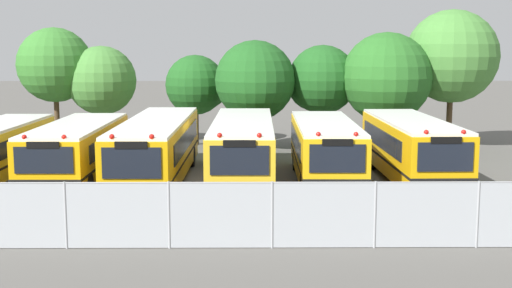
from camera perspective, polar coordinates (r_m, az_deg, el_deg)
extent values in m
plane|color=#595651|center=(28.57, -4.56, -3.18)|extent=(160.00, 160.00, 0.00)
cube|color=black|center=(29.96, -19.28, 0.04)|extent=(0.17, 7.90, 0.69)
cylinder|color=black|center=(32.95, -17.72, -1.12)|extent=(0.30, 1.00, 1.00)
cube|color=#EAA80C|center=(29.21, -14.85, -0.50)|extent=(2.60, 9.10, 1.99)
cube|color=white|center=(29.07, -14.93, 1.55)|extent=(2.54, 8.91, 0.12)
cube|color=black|center=(25.00, -17.44, -3.98)|extent=(2.60, 0.17, 0.36)
cube|color=black|center=(24.83, -17.53, -1.31)|extent=(2.09, 0.07, 0.95)
cube|color=black|center=(29.15, -12.27, 0.20)|extent=(0.08, 7.08, 0.72)
cube|color=black|center=(29.80, -17.13, 0.19)|extent=(0.08, 7.08, 0.72)
cube|color=black|center=(29.27, -14.82, -1.27)|extent=(2.62, 9.19, 0.10)
sphere|color=red|center=(24.67, -15.94, 0.57)|extent=(0.18, 0.18, 0.18)
sphere|color=red|center=(25.09, -19.02, 0.56)|extent=(0.18, 0.18, 0.18)
cube|color=black|center=(24.74, -17.59, -0.09)|extent=(1.15, 0.09, 0.24)
cylinder|color=black|center=(26.08, -14.11, -3.41)|extent=(0.29, 1.00, 1.00)
cylinder|color=black|center=(26.72, -18.83, -3.33)|extent=(0.29, 1.00, 1.00)
cylinder|color=black|center=(31.72, -11.57, -1.25)|extent=(0.29, 1.00, 1.00)
cylinder|color=black|center=(32.25, -15.52, -1.23)|extent=(0.29, 1.00, 1.00)
cube|color=#EAA80C|center=(28.27, -8.39, -0.39)|extent=(2.50, 11.32, 2.19)
cube|color=white|center=(28.12, -8.44, 1.93)|extent=(2.45, 11.09, 0.12)
cube|color=black|center=(22.90, -10.43, -4.85)|extent=(2.46, 0.18, 0.36)
cube|color=black|center=(22.69, -10.49, -1.60)|extent=(1.97, 0.08, 1.05)
cube|color=black|center=(28.36, -5.87, 0.40)|extent=(0.12, 8.81, 0.79)
cube|color=black|center=(28.72, -10.73, 0.39)|extent=(0.12, 8.81, 0.79)
cube|color=black|center=(28.34, -8.37, -1.27)|extent=(2.53, 11.43, 0.10)
sphere|color=red|center=(22.61, -8.82, 0.62)|extent=(0.18, 0.18, 0.18)
sphere|color=red|center=(22.85, -12.10, 0.61)|extent=(0.18, 0.18, 0.18)
cube|color=black|center=(22.58, -10.54, -0.10)|extent=(1.08, 0.09, 0.24)
cylinder|color=black|center=(24.16, -7.31, -4.15)|extent=(0.29, 1.00, 1.00)
cylinder|color=black|center=(24.52, -12.26, -4.09)|extent=(0.29, 1.00, 1.00)
cylinder|color=black|center=(32.06, -5.48, -1.01)|extent=(0.29, 1.00, 1.00)
cylinder|color=black|center=(32.34, -9.23, -1.01)|extent=(0.29, 1.00, 1.00)
cube|color=yellow|center=(28.39, -1.12, -0.33)|extent=(2.60, 10.64, 2.13)
cube|color=white|center=(28.24, -1.12, 1.93)|extent=(2.54, 10.43, 0.12)
cube|color=black|center=(23.27, -1.40, -4.50)|extent=(2.53, 0.19, 0.36)
cube|color=black|center=(23.07, -1.41, -1.39)|extent=(2.04, 0.08, 1.02)
cube|color=black|center=(28.63, 1.42, 0.44)|extent=(0.13, 8.28, 0.77)
cube|color=black|center=(28.69, -3.62, 0.44)|extent=(0.13, 8.28, 0.77)
cube|color=black|center=(28.45, -1.11, -1.18)|extent=(2.62, 10.75, 0.10)
sphere|color=red|center=(23.10, 0.29, 0.74)|extent=(0.18, 0.18, 0.18)
sphere|color=red|center=(23.14, -3.10, 0.74)|extent=(0.18, 0.18, 0.18)
cube|color=black|center=(22.96, -1.42, 0.03)|extent=(1.12, 0.09, 0.24)
cylinder|color=black|center=(24.70, 1.25, -3.81)|extent=(0.29, 1.00, 1.00)
cylinder|color=black|center=(24.76, -3.86, -3.80)|extent=(0.29, 1.00, 1.00)
cylinder|color=black|center=(31.99, 1.00, -1.00)|extent=(0.29, 1.00, 1.00)
cylinder|color=black|center=(32.04, -2.94, -0.99)|extent=(0.29, 1.00, 1.00)
cube|color=yellow|center=(28.27, 5.85, -0.45)|extent=(2.53, 9.05, 2.10)
cube|color=white|center=(28.12, 5.88, 1.79)|extent=(2.48, 8.87, 0.12)
cube|color=black|center=(23.95, 6.86, -4.18)|extent=(2.45, 0.19, 0.36)
cube|color=black|center=(23.76, 6.90, -1.22)|extent=(1.97, 0.09, 1.01)
cube|color=black|center=(28.65, 8.23, 0.31)|extent=(0.14, 7.03, 0.75)
cube|color=black|center=(28.42, 3.35, 0.32)|extent=(0.14, 7.03, 0.75)
cube|color=black|center=(28.33, 5.84, -1.28)|extent=(2.55, 9.14, 0.10)
sphere|color=red|center=(23.89, 8.46, 0.81)|extent=(0.18, 0.18, 0.18)
sphere|color=red|center=(23.74, 5.30, 0.82)|extent=(0.18, 0.18, 0.18)
cube|color=black|center=(23.66, 6.92, 0.13)|extent=(1.08, 0.10, 0.24)
cylinder|color=black|center=(25.52, 8.85, -3.51)|extent=(0.29, 1.00, 1.00)
cylinder|color=black|center=(25.29, 4.09, -3.54)|extent=(0.29, 1.00, 1.00)
cylinder|color=black|center=(31.18, 7.29, -1.31)|extent=(0.29, 1.00, 1.00)
cylinder|color=black|center=(31.00, 3.40, -1.31)|extent=(0.29, 1.00, 1.00)
cube|color=#EAA80C|center=(29.04, 12.99, -0.31)|extent=(2.58, 9.35, 2.17)
cube|color=white|center=(28.90, 13.06, 1.93)|extent=(2.53, 9.16, 0.12)
cube|color=black|center=(24.74, 15.65, -4.03)|extent=(2.46, 0.21, 0.36)
cube|color=black|center=(24.54, 15.73, -1.06)|extent=(1.98, 0.10, 1.04)
cube|color=black|center=(29.61, 15.16, 0.45)|extent=(0.18, 7.26, 0.78)
cube|color=black|center=(29.00, 10.52, 0.44)|extent=(0.18, 7.26, 0.78)
cube|color=black|center=(29.11, 12.96, -1.15)|extent=(2.61, 9.44, 0.10)
sphere|color=red|center=(24.79, 17.16, 0.97)|extent=(0.18, 0.18, 0.18)
sphere|color=red|center=(24.40, 14.21, 0.97)|extent=(0.18, 0.18, 0.18)
cube|color=black|center=(24.45, 15.79, 0.31)|extent=(1.08, 0.10, 0.24)
cylinder|color=black|center=(26.43, 16.92, -3.36)|extent=(0.30, 1.01, 1.00)
cylinder|color=black|center=(25.84, 12.43, -3.46)|extent=(0.30, 1.01, 1.00)
cylinder|color=black|center=(32.18, 13.51, -1.18)|extent=(0.30, 1.01, 1.00)
cylinder|color=black|center=(31.69, 9.79, -1.21)|extent=(0.30, 1.01, 1.00)
cylinder|color=#4C3823|center=(39.98, -16.48, 2.01)|extent=(0.29, 0.29, 3.02)
sphere|color=#387A2D|center=(39.77, -16.66, 6.43)|extent=(4.20, 4.20, 4.20)
sphere|color=#387A2D|center=(39.79, -17.06, 6.29)|extent=(3.15, 3.15, 3.15)
cylinder|color=#4C3823|center=(39.39, -12.80, 1.50)|extent=(0.38, 0.38, 2.26)
sphere|color=#478438|center=(39.17, -12.92, 5.26)|extent=(3.90, 3.90, 3.90)
sphere|color=#478438|center=(39.07, -13.34, 5.68)|extent=(2.56, 2.56, 2.56)
cylinder|color=#4C3823|center=(39.02, -5.12, 1.53)|extent=(0.33, 0.33, 2.16)
sphere|color=#1E561E|center=(38.81, -5.16, 5.01)|extent=(3.43, 3.43, 3.43)
sphere|color=#1E561E|center=(39.13, -4.15, 4.75)|extent=(2.35, 2.35, 2.35)
cylinder|color=#4C3823|center=(36.74, -0.08, 1.16)|extent=(0.44, 0.44, 2.19)
sphere|color=#1E561E|center=(36.49, -0.08, 5.40)|extent=(4.34, 4.34, 4.34)
sphere|color=#1E561E|center=(36.13, -0.19, 5.68)|extent=(3.40, 3.40, 3.40)
cylinder|color=#4C3823|center=(37.68, 5.60, 1.47)|extent=(0.39, 0.39, 2.40)
sphere|color=#1E561E|center=(37.46, 5.66, 5.46)|extent=(3.80, 3.80, 3.80)
sphere|color=#1E561E|center=(37.80, 4.97, 5.08)|extent=(3.00, 3.00, 3.00)
cylinder|color=#4C3823|center=(37.16, 10.86, 1.08)|extent=(0.28, 0.28, 2.18)
sphere|color=#286623|center=(36.91, 10.99, 5.55)|extent=(4.83, 4.83, 4.83)
sphere|color=#286623|center=(36.44, 10.16, 5.37)|extent=(3.40, 3.40, 3.40)
cylinder|color=#4C3823|center=(39.07, 16.02, 1.99)|extent=(0.32, 0.32, 3.17)
sphere|color=#478438|center=(38.86, 16.23, 7.14)|extent=(5.12, 5.12, 5.12)
sphere|color=#478438|center=(38.59, 15.31, 7.71)|extent=(3.04, 3.04, 3.04)
cylinder|color=#9EA0A3|center=(19.78, -15.81, -5.84)|extent=(0.07, 0.07, 1.93)
cylinder|color=#9EA0A3|center=(19.22, -7.37, -6.00)|extent=(0.07, 0.07, 1.93)
cylinder|color=#9EA0A3|center=(19.09, 1.38, -6.03)|extent=(0.07, 0.07, 1.93)
cylinder|color=#9EA0A3|center=(19.40, 10.04, -5.92)|extent=(0.07, 0.07, 1.93)
cylinder|color=#9EA0A3|center=(20.13, 18.25, -5.70)|extent=(0.07, 0.07, 1.93)
cube|color=#ADB2B7|center=(19.22, -7.37, -6.00)|extent=(23.27, 0.02, 1.89)
cylinder|color=#9EA0A3|center=(19.01, -7.42, -3.27)|extent=(23.27, 0.04, 0.04)
cone|color=#EA5914|center=(20.32, 7.94, -7.37)|extent=(0.34, 0.34, 0.45)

